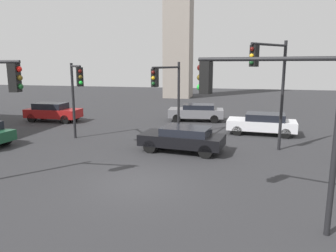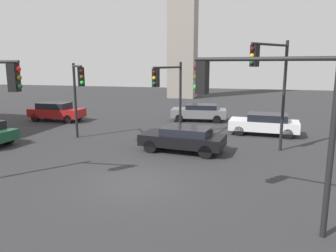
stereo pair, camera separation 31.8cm
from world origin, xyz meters
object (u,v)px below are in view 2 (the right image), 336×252
(traffic_light_0, at_px, (78,86))
(car_3, at_px, (199,112))
(traffic_light_2, at_px, (169,86))
(car_2, at_px, (56,111))
(traffic_light_1, at_px, (261,100))
(traffic_light_3, at_px, (271,75))
(car_4, at_px, (265,124))
(car_5, at_px, (183,138))

(traffic_light_0, relative_size, car_3, 1.02)
(traffic_light_2, distance_m, car_2, 11.73)
(traffic_light_2, bearing_deg, car_3, -173.21)
(traffic_light_1, distance_m, traffic_light_2, 10.46)
(traffic_light_3, bearing_deg, car_4, -144.04)
(traffic_light_3, relative_size, car_5, 1.26)
(traffic_light_1, bearing_deg, car_2, -23.63)
(traffic_light_3, bearing_deg, traffic_light_0, -52.67)
(traffic_light_2, height_order, car_4, traffic_light_2)
(car_5, bearing_deg, car_4, -122.36)
(traffic_light_1, relative_size, traffic_light_3, 0.88)
(traffic_light_1, xyz_separation_m, traffic_light_2, (-5.01, 9.18, -0.27))
(traffic_light_0, bearing_deg, car_2, -175.15)
(traffic_light_2, distance_m, car_4, 7.06)
(car_3, bearing_deg, traffic_light_1, 99.21)
(traffic_light_2, xyz_separation_m, car_3, (0.77, 7.23, -2.60))
(traffic_light_3, relative_size, car_3, 1.27)
(traffic_light_3, bearing_deg, car_3, -114.54)
(car_2, relative_size, car_5, 0.95)
(car_4, bearing_deg, traffic_light_0, 29.06)
(traffic_light_0, xyz_separation_m, car_4, (10.68, 5.00, -2.62))
(car_2, xyz_separation_m, car_3, (11.36, 2.88, -0.06))
(traffic_light_0, distance_m, traffic_light_1, 12.37)
(car_2, bearing_deg, car_3, 13.84)
(car_3, bearing_deg, car_2, 8.95)
(traffic_light_0, bearing_deg, car_3, 110.21)
(traffic_light_0, height_order, traffic_light_1, traffic_light_1)
(car_2, bearing_deg, traffic_light_3, -20.90)
(traffic_light_0, bearing_deg, traffic_light_3, 52.91)
(traffic_light_3, relative_size, car_2, 1.32)
(traffic_light_0, xyz_separation_m, car_3, (5.70, 9.07, -2.62))
(traffic_light_0, distance_m, car_2, 8.77)
(traffic_light_0, relative_size, car_2, 1.07)
(traffic_light_0, height_order, traffic_light_3, traffic_light_3)
(traffic_light_2, distance_m, traffic_light_3, 5.98)
(car_4, bearing_deg, car_3, -35.29)
(traffic_light_2, bearing_deg, car_5, 44.68)
(car_2, xyz_separation_m, car_5, (11.98, -6.58, -0.07))
(car_4, bearing_deg, traffic_light_3, 93.12)
(traffic_light_3, height_order, car_3, traffic_light_3)
(car_2, height_order, car_4, car_2)
(traffic_light_2, distance_m, car_5, 3.70)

